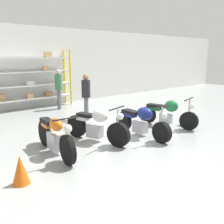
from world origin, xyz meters
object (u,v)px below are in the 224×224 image
object	(u,v)px
motorcycle_green	(168,113)
motorcycle_orange	(55,135)
motorcycle_blue	(141,121)
shelving_rack	(20,80)
person_browsing	(86,93)
person_near_rack	(59,86)
motorcycle_white	(96,126)
traffic_cone	(20,170)
toolbox	(187,121)

from	to	relation	value
motorcycle_green	motorcycle_orange	bearing A→B (deg)	-107.81
motorcycle_orange	motorcycle_blue	bearing A→B (deg)	87.62
shelving_rack	person_browsing	xyz separation A→B (m)	(1.24, -3.08, -0.30)
person_near_rack	motorcycle_blue	bearing A→B (deg)	128.01
motorcycle_white	motorcycle_blue	bearing A→B (deg)	55.65
motorcycle_blue	person_browsing	world-z (taller)	person_browsing
shelving_rack	person_browsing	world-z (taller)	shelving_rack
shelving_rack	motorcycle_white	size ratio (longest dim) A/B	2.33
person_browsing	traffic_cone	world-z (taller)	person_browsing
motorcycle_white	traffic_cone	world-z (taller)	motorcycle_white
motorcycle_green	person_near_rack	size ratio (longest dim) A/B	1.15
person_near_rack	person_browsing	bearing A→B (deg)	126.71
motorcycle_green	traffic_cone	size ratio (longest dim) A/B	3.63
shelving_rack	person_browsing	bearing A→B (deg)	-68.00
motorcycle_blue	person_near_rack	xyz separation A→B (m)	(0.03, 4.94, 0.58)
motorcycle_green	person_near_rack	distance (m)	5.03
toolbox	motorcycle_green	bearing A→B (deg)	154.27
shelving_rack	person_near_rack	xyz separation A→B (m)	(1.31, -0.90, -0.25)
shelving_rack	person_near_rack	distance (m)	1.61
motorcycle_white	motorcycle_blue	xyz separation A→B (m)	(1.29, -0.44, -0.01)
motorcycle_orange	motorcycle_white	bearing A→B (deg)	98.84
shelving_rack	motorcycle_green	xyz separation A→B (m)	(2.67, -5.71, -0.80)
person_browsing	traffic_cone	xyz separation A→B (m)	(-3.70, -3.28, -0.69)
motorcycle_white	toolbox	world-z (taller)	motorcycle_white
motorcycle_orange	toolbox	distance (m)	4.68
motorcycle_green	traffic_cone	world-z (taller)	motorcycle_green
motorcycle_green	person_near_rack	bearing A→B (deg)	-178.45
person_near_rack	toolbox	bearing A→B (deg)	149.88
person_browsing	shelving_rack	bearing A→B (deg)	-24.63
motorcycle_white	person_browsing	bearing A→B (deg)	135.97
motorcycle_orange	person_near_rack	world-z (taller)	person_near_rack
person_browsing	person_near_rack	xyz separation A→B (m)	(0.06, 2.18, 0.06)
motorcycle_blue	toolbox	world-z (taller)	motorcycle_blue
shelving_rack	traffic_cone	size ratio (longest dim) A/B	8.62
person_browsing	motorcycle_white	bearing A→B (deg)	104.88
shelving_rack	person_near_rack	size ratio (longest dim) A/B	2.73
person_browsing	motorcycle_orange	bearing A→B (deg)	86.57
traffic_cone	motorcycle_blue	bearing A→B (deg)	7.97
motorcycle_blue	person_near_rack	distance (m)	4.97
traffic_cone	person_near_rack	bearing A→B (deg)	55.43
shelving_rack	motorcycle_orange	size ratio (longest dim) A/B	2.25
shelving_rack	motorcycle_orange	bearing A→B (deg)	-103.33
person_browsing	traffic_cone	distance (m)	5.00
person_browsing	person_near_rack	world-z (taller)	person_near_rack
motorcycle_blue	toolbox	size ratio (longest dim) A/B	4.84
motorcycle_white	motorcycle_blue	distance (m)	1.37
motorcycle_orange	motorcycle_white	size ratio (longest dim) A/B	1.03
motorcycle_blue	traffic_cone	world-z (taller)	motorcycle_blue
person_browsing	toolbox	distance (m)	3.71
motorcycle_green	toolbox	xyz separation A→B (m)	(0.67, -0.32, -0.33)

